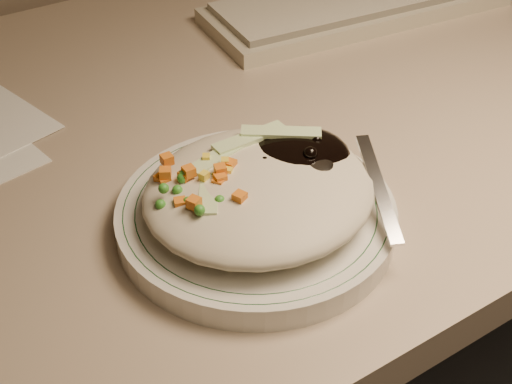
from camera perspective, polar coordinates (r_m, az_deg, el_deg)
desk at (r=0.89m, az=-1.52°, el=-3.95°), size 1.40×0.70×0.74m
plate at (r=0.60m, az=-0.00°, el=-1.96°), size 0.23×0.23×0.02m
plate_rim at (r=0.59m, az=-0.00°, el=-1.22°), size 0.22×0.22×0.00m
meal at (r=0.58m, az=0.40°, el=0.55°), size 0.21×0.19×0.05m
keyboard at (r=0.97m, az=8.10°, el=14.67°), size 0.41×0.18×0.03m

